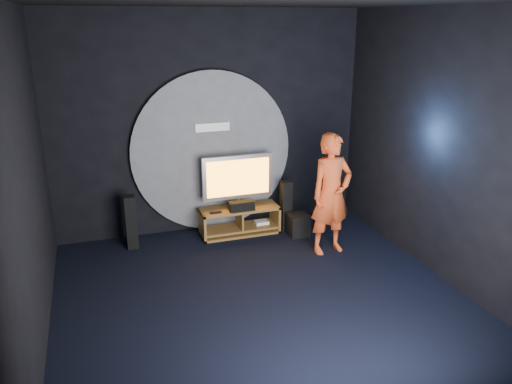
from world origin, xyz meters
TOP-DOWN VIEW (x-y plane):
  - floor at (0.00, 0.00)m, footprint 5.00×5.00m
  - back_wall at (0.00, 2.50)m, footprint 5.00×0.04m
  - front_wall at (0.00, -2.50)m, footprint 5.00×0.04m
  - left_wall at (-2.50, 0.00)m, footprint 0.04×5.00m
  - right_wall at (2.50, 0.00)m, footprint 0.04×5.00m
  - ceiling at (0.00, 0.00)m, footprint 5.00×5.00m
  - wall_disc_panel at (0.00, 2.44)m, footprint 2.60×0.11m
  - media_console at (0.33, 2.05)m, footprint 1.28×0.45m
  - tv at (0.32, 2.12)m, footprint 1.15×0.22m
  - center_speaker at (0.32, 1.92)m, footprint 0.40×0.15m
  - remote at (-0.10, 1.93)m, footprint 0.18×0.05m
  - tower_speaker_left at (-1.39, 2.06)m, footprint 0.17×0.19m
  - tower_speaker_right at (1.10, 1.98)m, footprint 0.17×0.19m
  - subwoofer at (1.21, 1.69)m, footprint 0.32×0.32m
  - player at (1.42, 1.00)m, footprint 0.71×0.51m

SIDE VIEW (x-z plane):
  - floor at x=0.00m, z-range 0.00..0.00m
  - subwoofer at x=1.21m, z-range 0.00..0.36m
  - media_console at x=0.33m, z-range -0.03..0.42m
  - tower_speaker_left at x=-1.39m, z-range 0.00..0.84m
  - tower_speaker_right at x=1.10m, z-range 0.00..0.84m
  - remote at x=-0.10m, z-range 0.45..0.47m
  - center_speaker at x=0.32m, z-range 0.45..0.60m
  - player at x=1.42m, z-range 0.00..1.81m
  - tv at x=0.32m, z-range 0.49..1.34m
  - wall_disc_panel at x=0.00m, z-range 0.00..2.60m
  - back_wall at x=0.00m, z-range 0.00..3.50m
  - front_wall at x=0.00m, z-range 0.00..3.50m
  - left_wall at x=-2.50m, z-range 0.00..3.50m
  - right_wall at x=2.50m, z-range 0.00..3.50m
  - ceiling at x=0.00m, z-range 3.50..3.51m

